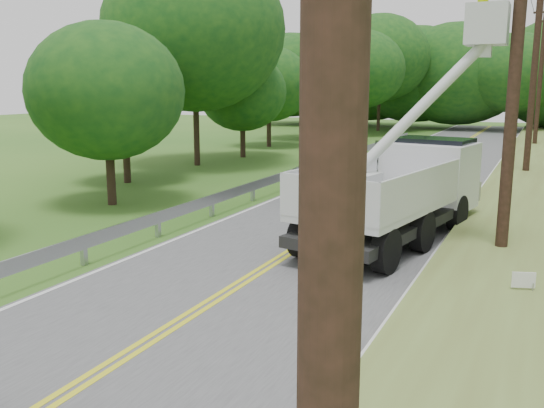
% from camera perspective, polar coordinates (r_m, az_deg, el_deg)
% --- Properties ---
extents(ground, '(140.00, 140.00, 0.00)m').
position_cam_1_polar(ground, '(9.69, -15.86, -15.20)').
color(ground, '#2A5C1C').
rests_on(ground, ground).
extents(road, '(7.20, 96.00, 0.03)m').
position_cam_1_polar(road, '(21.68, 9.04, -0.09)').
color(road, '#4C4C4F').
rests_on(road, ground).
extents(guardrail, '(0.18, 48.00, 0.77)m').
position_cam_1_polar(guardrail, '(23.81, 0.37, 2.39)').
color(guardrail, '#999DA1').
rests_on(guardrail, ground).
extents(utility_poles, '(1.60, 43.30, 10.00)m').
position_cam_1_polar(utility_poles, '(23.49, 23.73, 12.88)').
color(utility_poles, black).
rests_on(utility_poles, ground).
extents(treeline_left, '(11.77, 55.63, 11.43)m').
position_cam_1_polar(treeline_left, '(41.80, 2.08, 13.66)').
color(treeline_left, '#332319').
rests_on(treeline_left, ground).
extents(treeline_horizon, '(57.56, 15.51, 12.39)m').
position_cam_1_polar(treeline_horizon, '(62.85, 21.55, 11.71)').
color(treeline_horizon, '#134117').
rests_on(treeline_horizon, ground).
extents(bucket_truck, '(4.60, 7.98, 7.37)m').
position_cam_1_polar(bucket_truck, '(17.38, 13.53, 2.40)').
color(bucket_truck, black).
rests_on(bucket_truck, road).
extents(suv_silver, '(3.09, 6.19, 1.68)m').
position_cam_1_polar(suv_silver, '(23.62, 7.25, 2.99)').
color(suv_silver, silver).
rests_on(suv_silver, road).
extents(suv_darkgrey, '(2.57, 5.45, 1.54)m').
position_cam_1_polar(suv_darkgrey, '(33.65, 12.32, 5.17)').
color(suv_darkgrey, '#323539').
rests_on(suv_darkgrey, road).
extents(stop_sign_permanent, '(0.51, 0.25, 2.56)m').
position_cam_1_polar(stop_sign_permanent, '(29.67, 5.32, 6.36)').
color(stop_sign_permanent, '#999DA1').
rests_on(stop_sign_permanent, ground).
extents(yard_sign, '(0.44, 0.17, 0.66)m').
position_cam_1_polar(yard_sign, '(12.73, 23.23, -6.92)').
color(yard_sign, white).
rests_on(yard_sign, ground).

